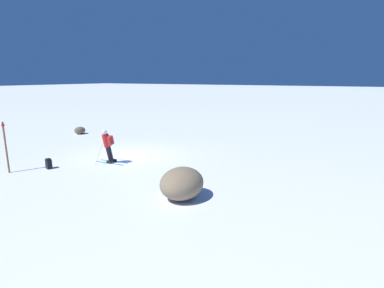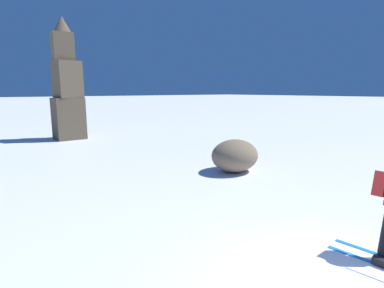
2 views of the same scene
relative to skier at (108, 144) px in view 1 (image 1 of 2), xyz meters
name	(u,v)px [view 1 (image 1 of 2)]	position (x,y,z in m)	size (l,w,h in m)	color
ground_plane	(130,156)	(-1.66, -0.05, -1.02)	(300.00, 300.00, 0.00)	white
skier	(108,144)	(0.00, 0.00, 0.00)	(1.28, 1.77, 1.85)	#1E7AC6
spare_backpack	(49,164)	(2.03, -1.95, -0.78)	(0.29, 0.35, 0.50)	black
exposed_boulder_0	(182,183)	(2.03, 5.58, -0.44)	(1.79, 1.52, 1.16)	#7A664C
exposed_boulder_1	(80,130)	(-5.03, -7.94, -0.74)	(0.87, 0.74, 0.57)	brown
trail_marker	(6,146)	(3.33, -3.00, 0.27)	(0.13, 0.13, 2.39)	brown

